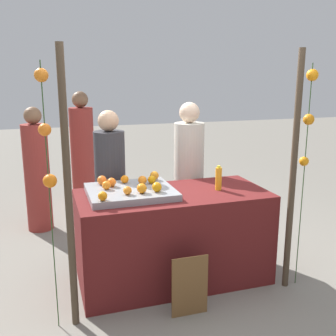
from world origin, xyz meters
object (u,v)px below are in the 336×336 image
Objects in this scene: orange_0 at (102,180)px; orange_1 at (142,188)px; stall_counter at (173,236)px; juice_bottle at (219,178)px; vendor_right at (189,182)px; chalkboard_sign at (189,286)px; vendor_left at (111,191)px.

orange_1 is (0.29, -0.37, -0.00)m from orange_0.
stall_counter is 20.27× the size of orange_1.
vendor_right reaches higher than juice_bottle.
chalkboard_sign is 0.32× the size of vendor_right.
juice_bottle is at bearing -86.70° from vendor_right.
vendor_right is (0.87, 0.01, 0.03)m from vendor_left.
juice_bottle is (1.05, -0.29, 0.01)m from orange_0.
orange_1 is 0.76m from juice_bottle.
stall_counter is at bearing 175.64° from juice_bottle.
juice_bottle is at bearing -15.35° from orange_0.
orange_0 is at bearing -109.71° from vendor_left.
orange_0 reaches higher than orange_1.
orange_1 is (-0.32, -0.12, 0.53)m from stall_counter.
vendor_left reaches higher than orange_0.
orange_0 is at bearing 122.49° from chalkboard_sign.
chalkboard_sign is at bearing -110.01° from vendor_right.
stall_counter is at bearing -121.48° from vendor_right.
orange_0 is 1.09m from juice_bottle.
orange_0 reaches higher than chalkboard_sign.
chalkboard_sign is (-0.06, -0.61, -0.18)m from stall_counter.
stall_counter is at bearing 19.79° from orange_1.
juice_bottle reaches higher than orange_1.
stall_counter is 1.11× the size of vendor_left.
vendor_right is (-0.04, 0.68, -0.21)m from juice_bottle.
juice_bottle is 1.04m from chalkboard_sign.
orange_0 is 0.05× the size of vendor_right.
orange_1 is 0.16× the size of chalkboard_sign.
vendor_left is (-0.41, 1.25, 0.48)m from chalkboard_sign.
juice_bottle reaches higher than chalkboard_sign.
orange_1 is at bearing -52.08° from orange_0.
orange_1 is 0.05× the size of vendor_right.
vendor_right reaches higher than orange_0.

